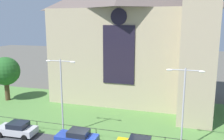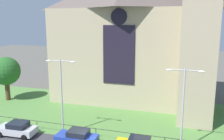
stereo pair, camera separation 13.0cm
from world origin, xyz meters
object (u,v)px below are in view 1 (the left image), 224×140
at_px(church_building, 132,34).
at_px(tree_left_far, 6,71).
at_px(parked_car_blue, 77,137).
at_px(streetlamp_near, 61,88).
at_px(parked_car_silver, 17,129).
at_px(streetlamp_far, 184,99).

distance_m(church_building, tree_left_far, 20.44).
bearing_deg(parked_car_blue, church_building, -97.90).
bearing_deg(tree_left_far, parked_car_blue, -31.40).
distance_m(tree_left_far, streetlamp_near, 16.38).
distance_m(tree_left_far, parked_car_silver, 14.25).
bearing_deg(parked_car_silver, tree_left_far, -49.63).
relative_size(parked_car_silver, parked_car_blue, 1.02).
bearing_deg(streetlamp_near, parked_car_silver, -160.99).
relative_size(streetlamp_near, parked_car_blue, 1.99).
height_order(tree_left_far, streetlamp_near, streetlamp_near).
distance_m(parked_car_silver, parked_car_blue, 7.05).
xyz_separation_m(church_building, parked_car_silver, (-9.23, -16.40, -9.53)).
distance_m(streetlamp_near, parked_car_blue, 5.37).
relative_size(church_building, streetlamp_far, 3.22).
distance_m(streetlamp_far, parked_car_blue, 11.07).
bearing_deg(streetlamp_far, parked_car_silver, -174.62).
xyz_separation_m(tree_left_far, streetlamp_near, (14.02, -8.44, 0.71)).
relative_size(streetlamp_far, parked_car_blue, 1.92).
bearing_deg(streetlamp_far, streetlamp_near, 180.00).
relative_size(church_building, tree_left_far, 3.80).
relative_size(tree_left_far, streetlamp_near, 0.82).
xyz_separation_m(church_building, parked_car_blue, (-2.19, -16.36, -9.53)).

